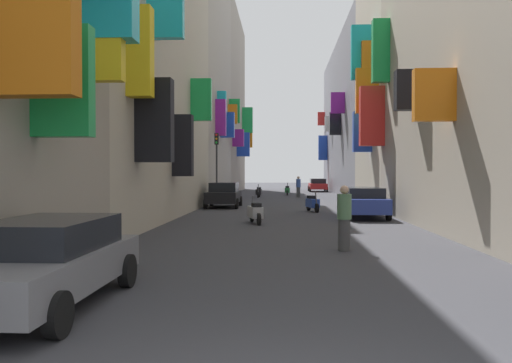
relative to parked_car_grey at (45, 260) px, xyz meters
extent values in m
plane|color=#38383D|center=(3.90, 25.85, -0.72)|extent=(140.00, 140.00, 0.00)
cube|color=green|center=(-0.53, 1.87, 3.11)|extent=(1.14, 0.36, 2.12)
cube|color=orange|center=(-0.41, 0.55, 3.47)|extent=(1.39, 0.45, 1.70)
cube|color=yellow|center=(-0.62, 4.34, 4.59)|extent=(0.96, 0.35, 2.05)
cube|color=#BCB29E|center=(-4.10, 15.33, 9.18)|extent=(6.00, 18.53, 19.81)
cube|color=black|center=(-0.67, 14.12, 2.54)|extent=(0.86, 0.57, 2.68)
cube|color=#19B2BF|center=(-0.46, 10.04, 7.35)|extent=(1.29, 0.37, 2.48)
cube|color=green|center=(-0.56, 18.46, 5.17)|extent=(1.08, 0.39, 2.19)
cube|color=yellow|center=(-0.72, 7.76, 5.09)|extent=(0.76, 0.55, 2.78)
cube|color=black|center=(-0.51, 8.65, 3.07)|extent=(1.19, 0.56, 2.73)
cube|color=#9E9384|center=(-4.10, 31.69, 9.74)|extent=(6.00, 14.19, 20.92)
cube|color=blue|center=(-0.57, 30.91, 5.03)|extent=(1.07, 0.63, 1.94)
cube|color=purple|center=(-0.74, 28.17, 5.30)|extent=(0.74, 0.61, 2.58)
cube|color=#19B2BF|center=(-0.78, 29.13, 6.39)|extent=(0.64, 0.55, 1.91)
cube|color=green|center=(-0.62, 37.35, 6.89)|extent=(0.96, 0.51, 2.16)
cube|color=orange|center=(-0.71, 36.45, 6.51)|extent=(0.79, 0.55, 1.70)
cube|color=#9E9384|center=(-4.10, 47.32, 8.98)|extent=(6.00, 17.07, 19.41)
cube|color=orange|center=(-0.57, 54.12, 5.40)|extent=(1.07, 0.39, 1.88)
cube|color=blue|center=(-0.44, 44.90, 4.32)|extent=(1.33, 0.49, 2.51)
cube|color=purple|center=(-0.56, 40.28, 4.69)|extent=(1.09, 0.59, 1.64)
cube|color=green|center=(-0.48, 51.82, 7.59)|extent=(1.24, 0.55, 3.02)
cube|color=red|center=(8.28, 18.52, 4.26)|extent=(1.23, 0.58, 3.05)
cube|color=orange|center=(8.28, 7.92, 3.71)|extent=(1.24, 0.36, 1.59)
cube|color=black|center=(8.47, 12.14, 4.55)|extent=(0.85, 0.58, 1.54)
cube|color=green|center=(8.49, 17.34, 7.32)|extent=(0.82, 0.52, 3.07)
cube|color=#BCB29E|center=(11.90, 24.03, 6.81)|extent=(6.00, 9.32, 15.06)
cube|color=blue|center=(8.36, 22.08, 3.75)|extent=(1.08, 0.51, 2.35)
cube|color=orange|center=(8.46, 20.49, 7.82)|extent=(0.87, 0.63, 1.55)
cube|color=orange|center=(8.28, 20.09, 5.82)|extent=(1.22, 0.43, 2.45)
cube|color=#19B2BF|center=(8.20, 20.69, 8.05)|extent=(1.39, 0.43, 3.01)
cube|color=yellow|center=(8.43, 20.22, 5.40)|extent=(0.94, 0.40, 2.01)
cube|color=gray|center=(11.90, 42.27, 6.61)|extent=(6.00, 27.17, 14.65)
cube|color=purple|center=(8.32, 34.84, 7.23)|extent=(1.15, 0.36, 1.75)
cube|color=red|center=(8.47, 54.75, 8.03)|extent=(0.86, 0.56, 1.62)
cube|color=blue|center=(8.38, 51.08, 4.25)|extent=(1.03, 0.53, 2.85)
cube|color=white|center=(8.55, 46.12, 6.58)|extent=(0.70, 0.41, 1.61)
cube|color=black|center=(8.39, 37.58, 5.75)|extent=(1.01, 0.55, 2.04)
cube|color=slate|center=(0.00, -0.06, -0.14)|extent=(1.75, 4.25, 0.57)
cube|color=black|center=(0.00, 0.15, 0.39)|extent=(1.54, 2.38, 0.48)
cylinder|color=black|center=(0.88, -1.46, -0.42)|extent=(0.18, 0.60, 0.60)
cylinder|color=black|center=(0.88, 1.34, -0.42)|extent=(0.18, 0.60, 0.60)
cylinder|color=black|center=(-0.88, 1.34, -0.42)|extent=(0.18, 0.60, 0.60)
cube|color=#B21E1E|center=(7.55, 47.59, -0.12)|extent=(1.82, 4.38, 0.60)
cube|color=black|center=(7.55, 47.37, 0.44)|extent=(1.60, 2.45, 0.53)
cylinder|color=black|center=(6.64, 49.04, -0.42)|extent=(0.18, 0.60, 0.60)
cylinder|color=black|center=(8.46, 49.04, -0.42)|extent=(0.18, 0.60, 0.60)
cylinder|color=black|center=(6.64, 46.15, -0.42)|extent=(0.18, 0.60, 0.60)
cylinder|color=black|center=(8.46, 46.15, -0.42)|extent=(0.18, 0.60, 0.60)
cube|color=navy|center=(7.39, 15.78, -0.10)|extent=(1.78, 4.45, 0.64)
cube|color=black|center=(7.39, 15.56, 0.45)|extent=(1.57, 2.49, 0.45)
cylinder|color=black|center=(6.50, 17.25, -0.42)|extent=(0.18, 0.60, 0.60)
cylinder|color=black|center=(8.28, 17.25, -0.42)|extent=(0.18, 0.60, 0.60)
cylinder|color=black|center=(6.50, 14.31, -0.42)|extent=(0.18, 0.60, 0.60)
cylinder|color=black|center=(8.28, 14.31, -0.42)|extent=(0.18, 0.60, 0.60)
cube|color=black|center=(0.15, 22.35, -0.10)|extent=(1.81, 3.96, 0.64)
cube|color=black|center=(0.15, 22.55, 0.49)|extent=(1.59, 2.22, 0.54)
cylinder|color=black|center=(1.06, 21.04, -0.42)|extent=(0.18, 0.60, 0.60)
cylinder|color=black|center=(-0.75, 21.04, -0.42)|extent=(0.18, 0.60, 0.60)
cylinder|color=black|center=(1.06, 23.66, -0.42)|extent=(0.18, 0.60, 0.60)
cylinder|color=black|center=(-0.75, 23.66, -0.42)|extent=(0.18, 0.60, 0.60)
cube|color=#ADADB2|center=(2.57, 12.83, -0.25)|extent=(0.72, 1.27, 0.45)
cube|color=black|center=(2.63, 12.62, 0.05)|extent=(0.45, 0.62, 0.16)
cylinder|color=#4C4C51|center=(2.43, 13.41, 0.07)|extent=(0.13, 0.28, 0.68)
cylinder|color=black|center=(2.39, 13.56, -0.48)|extent=(0.21, 0.49, 0.48)
cylinder|color=black|center=(2.76, 12.11, -0.48)|extent=(0.21, 0.49, 0.48)
cube|color=#2D4CAD|center=(5.28, 19.11, -0.25)|extent=(0.71, 1.17, 0.45)
cube|color=black|center=(5.23, 19.31, 0.05)|extent=(0.46, 0.62, 0.16)
cylinder|color=#4C4C51|center=(5.43, 18.58, 0.07)|extent=(0.13, 0.28, 0.68)
cylinder|color=black|center=(5.46, 18.45, -0.48)|extent=(0.22, 0.49, 0.48)
cylinder|color=black|center=(5.10, 19.77, -0.48)|extent=(0.22, 0.49, 0.48)
cube|color=black|center=(1.70, 34.12, -0.25)|extent=(0.48, 1.07, 0.45)
cube|color=black|center=(1.71, 34.32, 0.05)|extent=(0.34, 0.57, 0.16)
cylinder|color=#4C4C51|center=(1.68, 33.59, 0.07)|extent=(0.07, 0.28, 0.68)
cylinder|color=black|center=(1.68, 33.46, -0.48)|extent=(0.12, 0.48, 0.48)
cylinder|color=black|center=(1.73, 34.78, -0.48)|extent=(0.12, 0.48, 0.48)
cube|color=#287F3D|center=(4.14, 38.64, -0.25)|extent=(0.48, 1.10, 0.45)
cube|color=black|center=(4.13, 38.43, 0.05)|extent=(0.34, 0.57, 0.16)
cylinder|color=#4C4C51|center=(4.16, 39.18, 0.07)|extent=(0.07, 0.28, 0.68)
cylinder|color=black|center=(4.17, 39.31, -0.48)|extent=(0.12, 0.48, 0.48)
cylinder|color=black|center=(4.11, 37.96, -0.48)|extent=(0.12, 0.48, 0.48)
cylinder|color=#3E3E3E|center=(5.01, 34.36, -0.29)|extent=(0.41, 0.41, 0.86)
cylinder|color=#335199|center=(5.01, 34.36, 0.48)|extent=(0.49, 0.49, 0.68)
sphere|color=tan|center=(5.01, 34.36, 0.93)|extent=(0.23, 0.23, 0.23)
cylinder|color=#3F3F3F|center=(5.33, 5.83, -0.30)|extent=(0.36, 0.36, 0.84)
cylinder|color=#4C724C|center=(5.33, 5.83, 0.46)|extent=(0.43, 0.43, 0.67)
sphere|color=tan|center=(5.33, 5.83, 0.91)|extent=(0.23, 0.23, 0.23)
cylinder|color=#2D2D2D|center=(-0.68, 25.40, 1.25)|extent=(0.12, 0.12, 3.94)
cube|color=black|center=(-0.68, 25.40, 3.60)|extent=(0.26, 0.26, 0.75)
sphere|color=red|center=(-0.68, 25.26, 3.85)|extent=(0.14, 0.14, 0.14)
sphere|color=orange|center=(-0.68, 25.26, 3.60)|extent=(0.14, 0.14, 0.14)
sphere|color=green|center=(-0.68, 25.26, 3.35)|extent=(0.14, 0.14, 0.14)
camera|label=1|loc=(3.68, -7.55, 1.36)|focal=35.09mm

